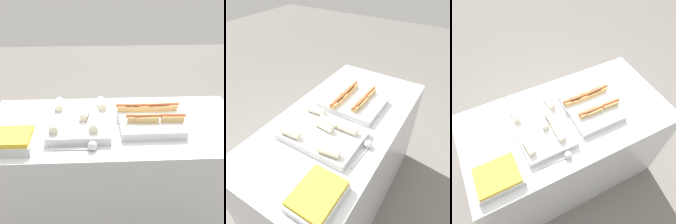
# 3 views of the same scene
# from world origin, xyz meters

# --- Properties ---
(ground_plane) EXTENTS (12.00, 12.00, 0.00)m
(ground_plane) POSITION_xyz_m (0.00, 0.00, 0.00)
(ground_plane) COLOR slate
(counter) EXTENTS (1.59, 0.82, 0.92)m
(counter) POSITION_xyz_m (0.00, 0.00, 0.46)
(counter) COLOR silver
(counter) RESTS_ON ground_plane
(tray_hotdogs) EXTENTS (0.40, 0.45, 0.10)m
(tray_hotdogs) POSITION_xyz_m (0.20, 0.01, 0.95)
(tray_hotdogs) COLOR silver
(tray_hotdogs) RESTS_ON counter
(tray_wraps) EXTENTS (0.36, 0.52, 0.10)m
(tray_wraps) POSITION_xyz_m (-0.22, 0.00, 0.95)
(tray_wraps) COLOR silver
(tray_wraps) RESTS_ON counter
(tray_side_front) EXTENTS (0.28, 0.23, 0.07)m
(tray_side_front) POSITION_xyz_m (-0.60, -0.24, 0.95)
(tray_side_front) COLOR silver
(tray_side_front) RESTS_ON counter
(serving_spoon_near) EXTENTS (0.23, 0.05, 0.05)m
(serving_spoon_near) POSITION_xyz_m (-0.16, -0.29, 0.94)
(serving_spoon_near) COLOR silver
(serving_spoon_near) RESTS_ON counter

